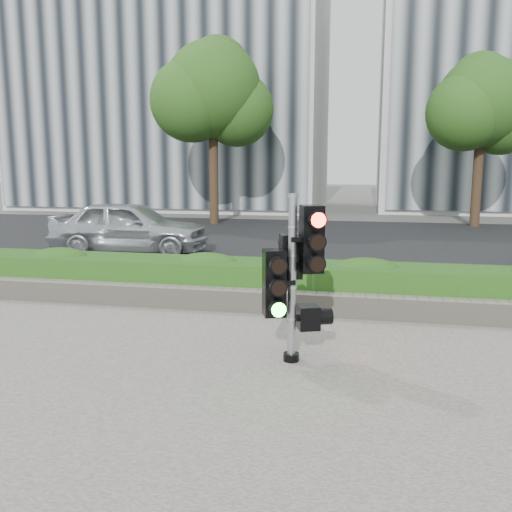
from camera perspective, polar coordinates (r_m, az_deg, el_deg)
name	(u,v)px	position (r m, az deg, el deg)	size (l,w,h in m)	color
ground	(242,354)	(6.88, -1.52, -10.27)	(120.00, 120.00, 0.00)	#51514C
sidewalk	(171,457)	(4.69, -8.92, -20.19)	(16.00, 11.00, 0.03)	#9E9389
road	(316,242)	(16.53, 6.37, 1.44)	(60.00, 13.00, 0.02)	black
curb	(281,292)	(9.83, 2.65, -3.81)	(60.00, 0.25, 0.12)	gray
stone_wall	(269,301)	(8.60, 1.35, -4.80)	(12.00, 0.32, 0.34)	gray
hedge	(276,282)	(9.19, 2.08, -2.78)	(12.00, 1.00, 0.68)	#3F8228
building_left	(176,69)	(31.54, -8.41, 18.91)	(16.00, 9.00, 15.00)	#B7B7B2
tree_left	(213,94)	(21.87, -4.58, 16.67)	(4.61, 4.03, 7.34)	black
tree_right	(481,106)	(22.32, 22.64, 14.39)	(4.10, 3.58, 6.53)	black
traffic_signal	(294,270)	(6.32, 4.01, -1.47)	(0.72, 0.63, 1.98)	black
car_silver	(130,227)	(14.67, -13.14, 3.02)	(1.66, 4.12, 1.40)	#B9BCC1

